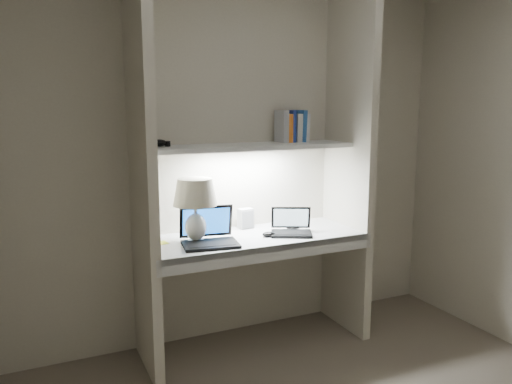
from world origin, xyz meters
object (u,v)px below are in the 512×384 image
laptop_netbook (291,228)px  speaker (246,218)px  table_lamp (195,200)px  laptop_main (209,235)px  book_row (292,127)px

laptop_netbook → speaker: (-0.22, 0.26, 0.03)m
table_lamp → laptop_netbook: size_ratio=1.19×
laptop_main → book_row: (0.71, 0.24, 0.65)m
laptop_main → table_lamp: bearing=148.0°
laptop_main → book_row: bearing=27.1°
laptop_main → speaker: laptop_main is taller
laptop_netbook → book_row: bearing=88.0°
laptop_main → laptop_netbook: (0.58, 0.00, -0.01)m
laptop_main → speaker: size_ratio=2.68×
book_row → table_lamp: bearing=-166.9°
laptop_main → laptop_netbook: size_ratio=1.11×
laptop_netbook → table_lamp: bearing=-158.7°
laptop_main → laptop_netbook: 0.58m
table_lamp → speaker: table_lamp is taller
table_lamp → speaker: bearing=26.0°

